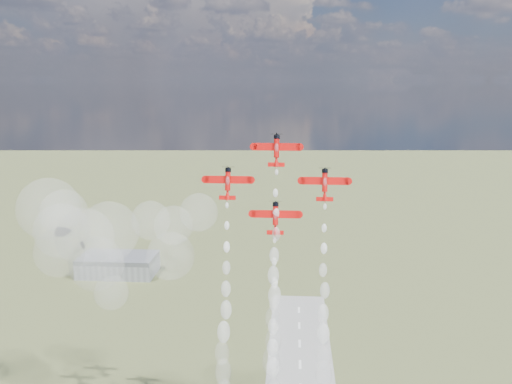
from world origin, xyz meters
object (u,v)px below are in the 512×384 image
at_px(plane_lead, 277,150).
at_px(plane_slot, 275,217).
at_px(hangar, 118,265).
at_px(plane_right, 325,184).
at_px(plane_left, 228,183).

xyz_separation_m(plane_lead, plane_slot, (0.00, -5.81, -19.46)).
distance_m(hangar, plane_right, 235.41).
bearing_deg(plane_slot, plane_lead, 90.00).
bearing_deg(plane_left, plane_slot, -11.33).
relative_size(hangar, plane_slot, 3.59).
bearing_deg(hangar, plane_lead, -57.71).
height_order(plane_lead, plane_slot, plane_lead).
height_order(hangar, plane_right, plane_right).
bearing_deg(plane_right, plane_lead, 168.67).
bearing_deg(plane_left, hangar, 118.37).
bearing_deg(hangar, plane_right, -54.89).
height_order(plane_lead, plane_left, plane_lead).
xyz_separation_m(plane_lead, plane_right, (14.51, -2.91, -9.73)).
height_order(plane_left, plane_slot, plane_left).
distance_m(plane_lead, plane_right, 17.71).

